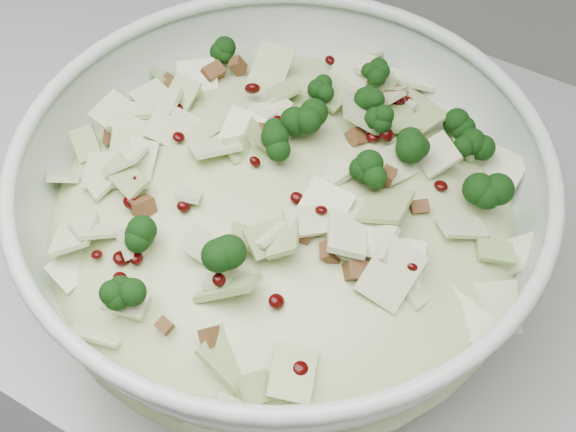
# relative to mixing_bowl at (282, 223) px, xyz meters

# --- Properties ---
(mixing_bowl) EXTENTS (0.46, 0.46, 0.16)m
(mixing_bowl) POSITION_rel_mixing_bowl_xyz_m (0.00, 0.00, 0.00)
(mixing_bowl) COLOR silver
(mixing_bowl) RESTS_ON counter
(salad) EXTENTS (0.46, 0.46, 0.16)m
(salad) POSITION_rel_mixing_bowl_xyz_m (0.00, -0.00, 0.03)
(salad) COLOR beige
(salad) RESTS_ON mixing_bowl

